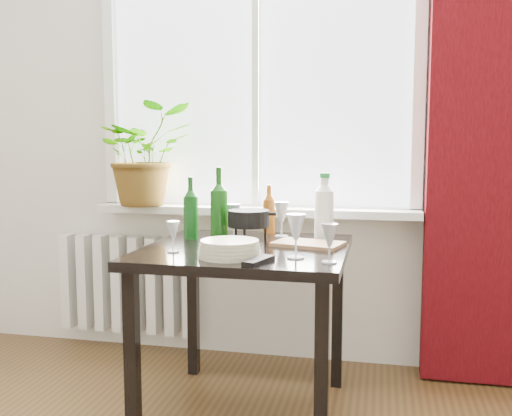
% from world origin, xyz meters
% --- Properties ---
extents(window, '(1.72, 0.08, 1.62)m').
position_xyz_m(window, '(0.00, 2.22, 1.60)').
color(window, white).
rests_on(window, ground).
extents(windowsill, '(1.72, 0.20, 0.04)m').
position_xyz_m(windowsill, '(0.00, 2.15, 0.82)').
color(windowsill, silver).
rests_on(windowsill, ground).
extents(curtain, '(0.50, 0.12, 2.56)m').
position_xyz_m(curtain, '(1.12, 2.12, 1.30)').
color(curtain, '#380509').
rests_on(curtain, ground).
extents(radiator, '(0.80, 0.10, 0.55)m').
position_xyz_m(radiator, '(-0.75, 2.18, 0.38)').
color(radiator, silver).
rests_on(radiator, ground).
extents(table, '(0.85, 0.85, 0.74)m').
position_xyz_m(table, '(0.10, 1.55, 0.65)').
color(table, black).
rests_on(table, ground).
extents(potted_plant, '(0.65, 0.64, 0.55)m').
position_xyz_m(potted_plant, '(-0.59, 2.10, 1.12)').
color(potted_plant, '#37651B').
rests_on(potted_plant, windowsill).
extents(wine_bottle_left, '(0.08, 0.08, 0.29)m').
position_xyz_m(wine_bottle_left, '(-0.20, 1.70, 0.88)').
color(wine_bottle_left, '#0C4010').
rests_on(wine_bottle_left, table).
extents(wine_bottle_right, '(0.09, 0.09, 0.34)m').
position_xyz_m(wine_bottle_right, '(-0.06, 1.70, 0.91)').
color(wine_bottle_right, '#0F450D').
rests_on(wine_bottle_right, table).
extents(bottle_amber, '(0.06, 0.06, 0.24)m').
position_xyz_m(bottle_amber, '(0.12, 1.93, 0.86)').
color(bottle_amber, brown).
rests_on(bottle_amber, table).
extents(cleaning_bottle, '(0.12, 0.12, 0.31)m').
position_xyz_m(cleaning_bottle, '(0.40, 1.83, 0.90)').
color(cleaning_bottle, white).
rests_on(cleaning_bottle, table).
extents(wineglass_front_right, '(0.10, 0.10, 0.17)m').
position_xyz_m(wineglass_front_right, '(0.34, 1.34, 0.83)').
color(wineglass_front_right, silver).
rests_on(wineglass_front_right, table).
extents(wineglass_far_right, '(0.07, 0.07, 0.15)m').
position_xyz_m(wineglass_far_right, '(0.48, 1.28, 0.81)').
color(wineglass_far_right, '#B6BDC4').
rests_on(wineglass_far_right, table).
extents(wineglass_back_center, '(0.09, 0.09, 0.17)m').
position_xyz_m(wineglass_back_center, '(0.20, 1.84, 0.83)').
color(wineglass_back_center, silver).
rests_on(wineglass_back_center, table).
extents(wineglass_back_left, '(0.08, 0.08, 0.16)m').
position_xyz_m(wineglass_back_left, '(-0.01, 1.77, 0.82)').
color(wineglass_back_left, '#B1B5BF').
rests_on(wineglass_back_left, table).
extents(wineglass_front_left, '(0.06, 0.06, 0.13)m').
position_xyz_m(wineglass_front_left, '(-0.16, 1.36, 0.80)').
color(wineglass_front_left, silver).
rests_on(wineglass_front_left, table).
extents(plate_stack, '(0.30, 0.30, 0.07)m').
position_xyz_m(plate_stack, '(0.09, 1.31, 0.77)').
color(plate_stack, beige).
rests_on(plate_stack, table).
extents(fondue_pot, '(0.27, 0.25, 0.14)m').
position_xyz_m(fondue_pot, '(0.08, 1.66, 0.81)').
color(fondue_pot, black).
rests_on(fondue_pot, table).
extents(tv_remote, '(0.10, 0.18, 0.02)m').
position_xyz_m(tv_remote, '(0.23, 1.23, 0.75)').
color(tv_remote, black).
rests_on(tv_remote, table).
extents(cutting_board, '(0.32, 0.25, 0.02)m').
position_xyz_m(cutting_board, '(0.36, 1.63, 0.75)').
color(cutting_board, olive).
rests_on(cutting_board, table).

